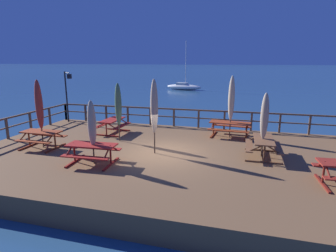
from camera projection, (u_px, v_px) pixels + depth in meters
The scene contains 17 objects.
ground_plane at pixel (164, 170), 12.22m from camera, with size 600.00×600.00×0.00m, color navy.
wooden_deck at pixel (163, 161), 12.12m from camera, with size 16.65×10.04×0.80m, color brown.
railing_waterside_far at pixel (186, 115), 16.44m from camera, with size 16.45×0.10×1.09m.
railing_side_left at pixel (6, 125), 13.94m from camera, with size 0.10×9.84×1.09m.
picnic_table_mid_centre at pixel (92, 150), 10.64m from camera, with size 1.93×1.49×0.78m.
picnic_table_front_left at pixel (263, 144), 11.40m from camera, with size 1.40×1.90×0.78m.
picnic_table_back_left at pixel (41, 136), 12.58m from camera, with size 1.75×1.40×0.78m.
picnic_table_front_right at pixel (112, 123), 15.13m from camera, with size 1.47×1.76×0.78m.
picnic_table_mid_left at pixel (230, 126), 14.43m from camera, with size 2.17×1.58×0.78m.
patio_umbrella_short_mid at pixel (92, 124), 10.38m from camera, with size 0.32×0.32×2.46m.
patio_umbrella_short_back at pixel (265, 117), 11.15m from camera, with size 0.32×0.32×2.64m.
patio_umbrella_tall_mid_right at pixel (39, 105), 12.30m from camera, with size 0.32×0.32×3.07m.
patio_umbrella_short_front at pixel (118, 105), 13.35m from camera, with size 0.32×0.32×2.84m.
patio_umbrella_tall_front at pixel (231, 98), 14.05m from camera, with size 0.32×0.32×3.14m.
patio_umbrella_tall_back_right at pixel (154, 107), 11.48m from camera, with size 0.32×0.32×3.16m.
lamp_post_hooked at pixel (68, 89), 17.41m from camera, with size 0.63×0.40×3.20m.
sailboat_distant at pixel (184, 87), 45.28m from camera, with size 6.22×2.98×7.72m.
Camera 1 is at (3.17, -11.00, 4.67)m, focal length 29.82 mm.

